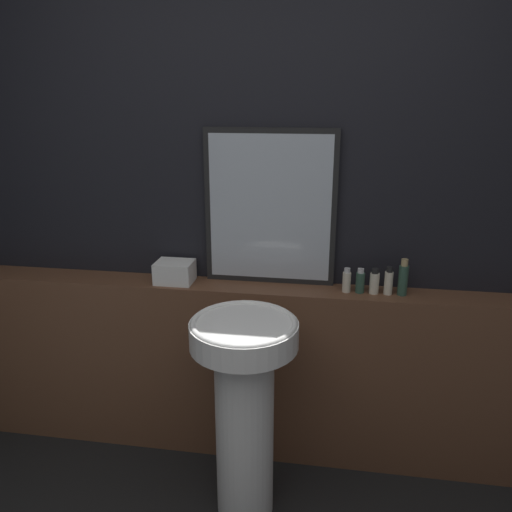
% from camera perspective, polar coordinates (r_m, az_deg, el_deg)
% --- Properties ---
extents(wall_back, '(8.00, 0.06, 2.50)m').
position_cam_1_polar(wall_back, '(2.37, -0.73, 5.54)').
color(wall_back, black).
rests_on(wall_back, ground_plane).
extents(vanity_counter, '(2.93, 0.19, 0.90)m').
position_cam_1_polar(vanity_counter, '(2.55, -1.15, -12.90)').
color(vanity_counter, brown).
rests_on(vanity_counter, ground_plane).
extents(pedestal_sink, '(0.44, 0.44, 0.91)m').
position_cam_1_polar(pedestal_sink, '(2.15, -1.33, -16.14)').
color(pedestal_sink, white).
rests_on(pedestal_sink, ground_plane).
extents(mirror, '(0.61, 0.03, 0.72)m').
position_cam_1_polar(mirror, '(2.31, 1.61, 5.49)').
color(mirror, black).
rests_on(mirror, vanity_counter).
extents(towel_stack, '(0.18, 0.14, 0.10)m').
position_cam_1_polar(towel_stack, '(2.42, -9.27, -1.80)').
color(towel_stack, white).
rests_on(towel_stack, vanity_counter).
extents(shampoo_bottle, '(0.04, 0.04, 0.11)m').
position_cam_1_polar(shampoo_bottle, '(2.31, 10.32, -2.82)').
color(shampoo_bottle, beige).
rests_on(shampoo_bottle, vanity_counter).
extents(conditioner_bottle, '(0.04, 0.04, 0.11)m').
position_cam_1_polar(conditioner_bottle, '(2.31, 11.82, -2.87)').
color(conditioner_bottle, '#2D4C3D').
rests_on(conditioner_bottle, vanity_counter).
extents(lotion_bottle, '(0.04, 0.04, 0.12)m').
position_cam_1_polar(lotion_bottle, '(2.31, 13.38, -2.91)').
color(lotion_bottle, beige).
rests_on(lotion_bottle, vanity_counter).
extents(body_wash_bottle, '(0.04, 0.04, 0.13)m').
position_cam_1_polar(body_wash_bottle, '(2.32, 14.91, -2.85)').
color(body_wash_bottle, beige).
rests_on(body_wash_bottle, vanity_counter).
extents(hand_soap_bottle, '(0.04, 0.04, 0.17)m').
position_cam_1_polar(hand_soap_bottle, '(2.32, 16.46, -2.49)').
color(hand_soap_bottle, '#2D4C3D').
rests_on(hand_soap_bottle, vanity_counter).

